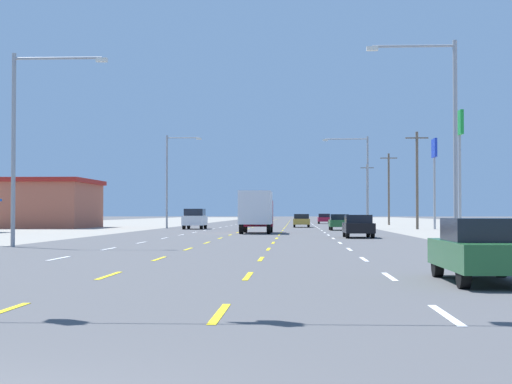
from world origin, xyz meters
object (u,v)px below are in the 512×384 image
object	(u,v)px
sedan_far_right_nearest	(484,249)
pole_sign_right_row_2	(434,160)
box_truck_center_turn_mid	(256,210)
sedan_far_right_midfar	(339,222)
streetlight_right_row_1	(363,174)
sedan_far_right_farthest	(324,219)
streetlight_left_row_1	(170,175)
pole_sign_right_row_1	(460,141)
streetlight_left_row_0	(24,133)
streetlight_right_row_0	(446,127)
suv_far_left_far	(195,219)
sedan_far_right_near	(358,226)
sedan_inner_right_farther	(301,220)

from	to	relation	value
sedan_far_right_nearest	pole_sign_right_row_2	distance (m)	62.24
box_truck_center_turn_mid	sedan_far_right_midfar	bearing A→B (deg)	59.08
pole_sign_right_row_2	streetlight_right_row_1	distance (m)	7.20
sedan_far_right_farthest	streetlight_left_row_1	xyz separation A→B (m)	(-16.86, -37.34, 4.68)
pole_sign_right_row_1	streetlight_left_row_0	distance (m)	34.55
box_truck_center_turn_mid	streetlight_left_row_0	xyz separation A→B (m)	(-9.53, -25.75, 3.47)
streetlight_right_row_0	sedan_far_right_farthest	bearing A→B (deg)	91.87
sedan_far_right_midfar	streetlight_right_row_0	bearing A→B (deg)	-85.68
suv_far_left_far	pole_sign_right_row_2	xyz separation A→B (m)	(23.41, 1.02, 5.70)
sedan_far_right_near	streetlight_left_row_0	xyz separation A→B (m)	(-16.55, -14.92, 4.55)
streetlight_right_row_0	streetlight_left_row_1	size ratio (longest dim) A/B	0.99
sedan_inner_right_farther	sedan_far_right_nearest	bearing A→B (deg)	-87.03
box_truck_center_turn_mid	pole_sign_right_row_2	world-z (taller)	pole_sign_right_row_2
sedan_far_right_nearest	sedan_far_right_farthest	bearing A→B (deg)	90.08
sedan_inner_right_farther	streetlight_right_row_0	xyz separation A→B (m)	(6.18, -52.06, 4.71)
sedan_far_right_near	sedan_far_right_farthest	size ratio (longest dim) A/B	1.00
sedan_inner_right_farther	pole_sign_right_row_2	xyz separation A→B (m)	(12.93, -9.12, 5.97)
sedan_far_right_farthest	pole_sign_right_row_1	bearing A→B (deg)	-82.08
pole_sign_right_row_1	streetlight_left_row_1	size ratio (longest dim) A/B	0.97
box_truck_center_turn_mid	sedan_far_right_midfar	distance (m)	13.69
box_truck_center_turn_mid	streetlight_left_row_1	world-z (taller)	streetlight_left_row_1
sedan_far_right_midfar	sedan_inner_right_farther	xyz separation A→B (m)	(-3.35, 14.60, 0.00)
streetlight_right_row_0	streetlight_left_row_0	bearing A→B (deg)	180.00
sedan_far_right_nearest	streetlight_left_row_1	size ratio (longest dim) A/B	0.48
streetlight_left_row_0	sedan_far_right_near	bearing A→B (deg)	42.03
streetlight_left_row_0	streetlight_right_row_0	size ratio (longest dim) A/B	0.96
streetlight_left_row_1	sedan_far_right_farthest	bearing A→B (deg)	65.70
box_truck_center_turn_mid	streetlight_left_row_1	xyz separation A→B (m)	(-9.69, 19.02, 3.60)
sedan_inner_right_farther	streetlight_left_row_1	distance (m)	15.92
sedan_far_right_farthest	streetlight_left_row_1	world-z (taller)	streetlight_left_row_1
sedan_far_right_farthest	pole_sign_right_row_1	distance (m)	58.99
sedan_far_right_midfar	sedan_far_right_farthest	distance (m)	44.64
sedan_far_right_midfar	suv_far_left_far	bearing A→B (deg)	162.13
sedan_far_right_nearest	sedan_far_right_midfar	distance (m)	55.77
box_truck_center_turn_mid	sedan_far_right_farthest	size ratio (longest dim) A/B	1.60
box_truck_center_turn_mid	sedan_far_right_farthest	bearing A→B (deg)	82.75
sedan_far_right_near	suv_far_left_far	world-z (taller)	suv_far_left_far
box_truck_center_turn_mid	streetlight_right_row_0	bearing A→B (deg)	-69.08
suv_far_left_far	box_truck_center_turn_mid	bearing A→B (deg)	-67.15
suv_far_left_far	streetlight_left_row_1	distance (m)	5.99
streetlight_left_row_0	pole_sign_right_row_2	bearing A→B (deg)	58.68
sedan_far_right_nearest	streetlight_right_row_0	xyz separation A→B (m)	(2.53, 18.31, 4.71)
box_truck_center_turn_mid	sedan_far_right_midfar	world-z (taller)	box_truck_center_turn_mid
sedan_inner_right_farther	pole_sign_right_row_2	size ratio (longest dim) A/B	0.51
sedan_far_right_midfar	streetlight_left_row_1	size ratio (longest dim) A/B	0.48
streetlight_left_row_1	streetlight_right_row_1	bearing A→B (deg)	0.00
suv_far_left_far	sedan_far_right_farthest	distance (m)	42.55
pole_sign_right_row_1	streetlight_left_row_1	xyz separation A→B (m)	(-24.94, 20.76, -1.53)
sedan_far_right_nearest	streetlight_left_row_1	world-z (taller)	streetlight_left_row_1
suv_far_left_far	pole_sign_right_row_1	bearing A→B (deg)	-39.07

